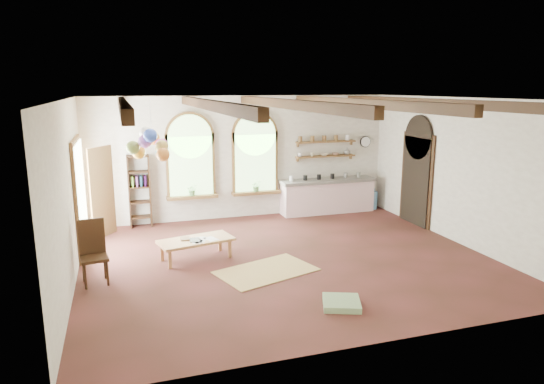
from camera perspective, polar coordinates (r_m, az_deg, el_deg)
name	(u,v)px	position (r m, az deg, el deg)	size (l,w,h in m)	color
floor	(287,259)	(9.93, 1.78, -7.87)	(8.00, 8.00, 0.00)	#592724
ceiling_beams	(288,104)	(9.33, 1.91, 10.30)	(6.20, 6.80, 0.18)	#351D11
window_left	(191,159)	(12.46, -9.56, 3.86)	(1.30, 0.28, 2.20)	brown
window_right	(255,156)	(12.81, -2.00, 4.25)	(1.30, 0.28, 2.20)	brown
left_doorway	(80,198)	(10.86, -21.63, -0.66)	(0.10, 1.90, 2.50)	brown
right_doorway	(416,181)	(12.69, 16.56, 1.23)	(0.10, 1.30, 2.40)	black
kitchen_counter	(327,196)	(13.48, 6.52, -0.42)	(2.68, 0.62, 0.94)	silver
wall_shelf_lower	(326,156)	(13.45, 6.31, 4.21)	(1.70, 0.24, 0.04)	brown
wall_shelf_upper	(326,142)	(13.40, 6.35, 5.91)	(1.70, 0.24, 0.04)	brown
wall_clock	(365,142)	(14.02, 10.94, 5.83)	(0.32, 0.32, 0.04)	black
bookshelf	(139,191)	(12.38, -15.33, 0.09)	(0.53, 0.32, 1.80)	#351D11
coffee_table	(196,242)	(9.92, -8.93, -5.78)	(1.58, 0.98, 0.42)	tan
side_chair	(95,266)	(9.21, -20.13, -8.12)	(0.51, 0.51, 1.14)	#351D11
floor_mat	(266,271)	(9.29, -0.68, -9.27)	(1.79, 1.11, 0.02)	tan
floor_cushion	(341,303)	(7.99, 8.18, -12.80)	(0.58, 0.58, 0.10)	#7C9F6D
water_jug_a	(353,201)	(13.87, 9.52, -1.08)	(0.31, 0.31, 0.59)	#5892BC
water_jug_b	(371,199)	(14.13, 11.62, -0.83)	(0.33, 0.33, 0.64)	#5892BC
balloon_cluster	(152,145)	(9.67, -13.98, 5.42)	(0.82, 0.95, 1.16)	silver
table_book	(180,239)	(9.94, -10.73, -5.44)	(0.18, 0.26, 0.02)	olive
tablet	(194,240)	(9.84, -9.11, -5.59)	(0.20, 0.28, 0.01)	black
potted_plant_left	(192,190)	(12.50, -9.36, 0.25)	(0.27, 0.23, 0.30)	#598C4C
potted_plant_right	(256,186)	(12.84, -1.84, 0.73)	(0.27, 0.23, 0.30)	#598C4C
shelf_cup_a	(300,155)	(13.16, 3.32, 4.39)	(0.12, 0.10, 0.10)	white
shelf_cup_b	(312,154)	(13.28, 4.74, 4.43)	(0.10, 0.10, 0.09)	beige
shelf_bowl_a	(324,155)	(13.42, 6.12, 4.40)	(0.22, 0.22, 0.05)	beige
shelf_bowl_b	(336,154)	(13.57, 7.48, 4.47)	(0.20, 0.20, 0.06)	#8C664C
shelf_vase	(347,151)	(13.71, 8.82, 4.78)	(0.18, 0.18, 0.19)	slate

